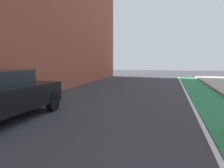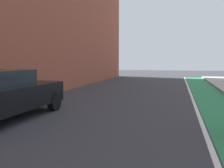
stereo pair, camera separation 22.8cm
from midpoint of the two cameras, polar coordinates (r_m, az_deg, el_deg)
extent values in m
plane|color=#38383D|center=(8.90, 1.62, -6.15)|extent=(72.03, 72.03, 0.00)
cube|color=#2D8451|center=(10.83, 22.27, -4.46)|extent=(1.60, 32.74, 0.00)
cube|color=white|center=(10.72, 17.51, -4.39)|extent=(0.12, 32.74, 0.00)
cylinder|color=black|center=(9.88, -22.85, -3.48)|extent=(0.23, 0.66, 0.66)
cylinder|color=black|center=(9.00, -14.38, -4.07)|extent=(0.23, 0.66, 0.66)
camera|label=1|loc=(0.11, -90.90, -0.09)|focal=39.14mm
camera|label=2|loc=(0.11, 89.10, 0.09)|focal=39.14mm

